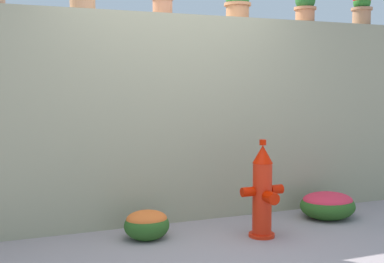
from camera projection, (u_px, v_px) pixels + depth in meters
The scene contains 7 objects.
ground_plane at pixel (216, 256), 4.04m from camera, with size 24.00×24.00×0.00m, color gray.
stone_wall at pixel (168, 119), 5.04m from camera, with size 5.58×0.31×2.09m, color gray.
potted_plant_5 at pixel (305, 4), 5.51m from camera, with size 0.25×0.25×0.35m.
potted_plant_6 at pixel (362, 8), 5.83m from camera, with size 0.25×0.25×0.37m.
fire_hydrant at pixel (263, 193), 4.50m from camera, with size 0.41×0.34×0.90m.
flower_bush_left at pixel (328, 204), 5.17m from camera, with size 0.59×0.53×0.28m.
flower_bush_right at pixel (147, 223), 4.47m from camera, with size 0.41×0.37×0.27m.
Camera 1 is at (-1.64, -3.57, 1.39)m, focal length 46.22 mm.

